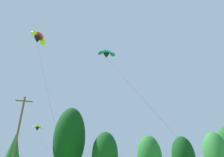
# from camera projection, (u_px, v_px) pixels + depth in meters

# --- Properties ---
(treeline_tree_e) EXTENTS (3.64, 3.64, 9.26)m
(treeline_tree_e) POSITION_uv_depth(u_px,v_px,m) (12.00, 155.00, 31.12)
(treeline_tree_e) COLOR #472D19
(treeline_tree_e) RESTS_ON ground_plane
(treeline_tree_f) EXTENTS (5.94, 5.94, 15.32)m
(treeline_tree_f) POSITION_uv_depth(u_px,v_px,m) (69.00, 139.00, 38.56)
(treeline_tree_f) COLOR #472D19
(treeline_tree_f) RESTS_ON ground_plane
(treeline_tree_g) EXTENTS (4.58, 4.58, 10.31)m
(treeline_tree_g) POSITION_uv_depth(u_px,v_px,m) (105.00, 155.00, 35.92)
(treeline_tree_g) COLOR #472D19
(treeline_tree_g) RESTS_ON ground_plane
(treeline_tree_i) EXTENTS (4.71, 4.71, 10.78)m
(treeline_tree_i) POSITION_uv_depth(u_px,v_px,m) (183.00, 157.00, 42.17)
(treeline_tree_i) COLOR #472D19
(treeline_tree_i) RESTS_ON ground_plane
(treeline_tree_j) EXTENTS (4.93, 4.93, 11.58)m
(treeline_tree_j) POSITION_uv_depth(u_px,v_px,m) (216.00, 155.00, 41.82)
(treeline_tree_j) COLOR #472D19
(treeline_tree_j) RESTS_ON ground_plane
(utility_pole) EXTENTS (2.20, 0.26, 12.67)m
(utility_pole) POSITION_uv_depth(u_px,v_px,m) (16.00, 142.00, 25.76)
(utility_pole) COLOR brown
(utility_pole) RESTS_ON ground_plane
(parafoil_kite_high_lime_white) EXTENTS (6.36, 19.36, 10.02)m
(parafoil_kite_high_lime_white) POSITION_uv_depth(u_px,v_px,m) (37.00, 128.00, 38.36)
(parafoil_kite_high_lime_white) COLOR #93D633
(parafoil_kite_mid_teal) EXTENTS (5.81, 14.25, 18.48)m
(parafoil_kite_mid_teal) POSITION_uv_depth(u_px,v_px,m) (106.00, 54.00, 31.07)
(parafoil_kite_mid_teal) COLOR teal
(parafoil_kite_far_red_yellow) EXTENTS (7.63, 8.42, 22.04)m
(parafoil_kite_far_red_yellow) POSITION_uv_depth(u_px,v_px,m) (38.00, 38.00, 32.97)
(parafoil_kite_far_red_yellow) COLOR red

